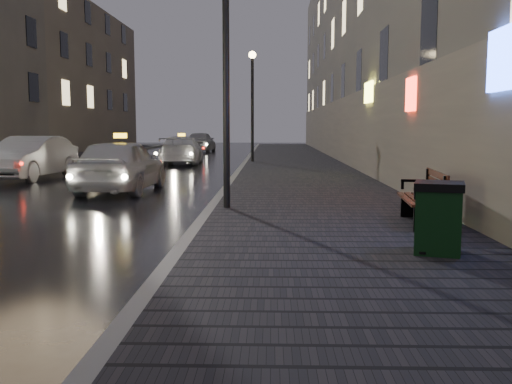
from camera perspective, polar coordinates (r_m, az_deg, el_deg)
ground at (r=6.70m, az=-23.42°, el=-9.89°), size 120.00×120.00×0.00m
sidewalk at (r=26.90m, az=3.94°, el=2.79°), size 4.60×58.00×0.15m
curb at (r=26.90m, az=-1.18°, el=2.81°), size 0.20×58.00×0.15m
sidewalk_far at (r=29.22m, az=-21.60°, el=2.65°), size 2.40×58.00×0.15m
curb_far at (r=28.74m, az=-19.22°, el=2.68°), size 0.20×58.00×0.15m
building_near at (r=31.46m, az=9.76°, el=14.99°), size 1.80×50.00×13.00m
building_far_c at (r=47.82m, az=-18.68°, el=10.62°), size 6.00×22.00×11.00m
lamp_near at (r=11.97m, az=-3.03°, el=14.49°), size 0.36×0.36×5.28m
lamp_far at (r=27.88m, az=-0.37°, el=9.96°), size 0.36×0.36×5.28m
bench at (r=10.30m, az=16.65°, el=-0.53°), size 0.78×1.86×0.93m
trash_bin at (r=7.99m, az=17.77°, el=-2.40°), size 0.78×0.78×0.96m
taxi_near at (r=16.50m, az=-13.35°, el=2.64°), size 1.93×4.50×1.52m
car_left_mid at (r=21.43m, az=-21.64°, el=3.20°), size 1.93×4.67×1.51m
taxi_mid at (r=28.37m, az=-7.43°, el=4.18°), size 2.21×4.83×1.37m
car_far at (r=41.41m, az=-5.57°, el=5.02°), size 1.95×4.45×1.49m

